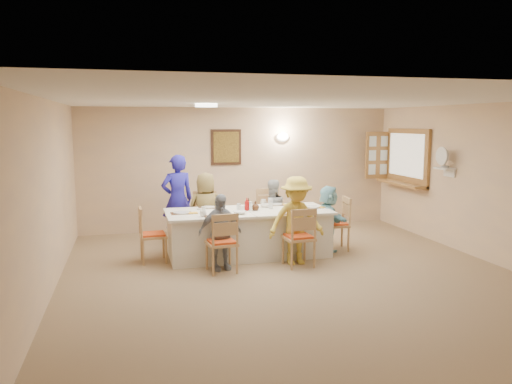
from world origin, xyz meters
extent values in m
plane|color=#826C4E|center=(0.00, 0.00, 0.00)|extent=(7.00, 7.00, 0.00)
plane|color=#C5A791|center=(0.00, 3.50, 1.25)|extent=(6.50, 0.00, 6.50)
plane|color=#C5A791|center=(0.00, -3.50, 1.25)|extent=(6.50, 0.00, 6.50)
plane|color=#C5A791|center=(-3.25, 0.00, 1.25)|extent=(0.00, 7.00, 7.00)
plane|color=#C5A791|center=(3.25, 0.00, 1.25)|extent=(0.00, 7.00, 7.00)
plane|color=white|center=(0.00, 0.00, 2.50)|extent=(7.00, 7.00, 0.00)
cube|color=#412416|center=(-0.30, 3.47, 1.70)|extent=(0.62, 0.04, 0.72)
cube|color=black|center=(-0.30, 3.45, 1.70)|extent=(0.52, 0.02, 0.62)
ellipsoid|color=white|center=(0.90, 3.44, 1.90)|extent=(0.26, 0.09, 0.18)
cylinder|color=white|center=(-1.00, 1.50, 2.47)|extent=(0.36, 0.36, 0.05)
cube|color=olive|center=(3.21, 2.40, 1.50)|extent=(0.06, 1.50, 1.15)
cube|color=olive|center=(3.09, 2.40, 0.97)|extent=(0.30, 1.50, 0.05)
cube|color=olive|center=(2.95, 3.16, 1.50)|extent=(0.55, 0.04, 1.00)
cube|color=white|center=(3.13, 1.05, 1.40)|extent=(0.22, 0.36, 0.03)
cube|color=silver|center=(-0.35, 1.32, 0.38)|extent=(2.70, 1.14, 0.76)
imported|color=brown|center=(-0.95, 2.00, 0.67)|extent=(0.66, 0.44, 1.34)
imported|color=#ABAEB3|center=(0.25, 2.00, 0.59)|extent=(0.62, 0.50, 1.18)
imported|color=#8B929F|center=(-0.95, 0.64, 0.58)|extent=(0.77, 0.52, 1.15)
imported|color=gold|center=(0.25, 0.64, 0.69)|extent=(0.91, 0.55, 1.38)
imported|color=#7FC1D2|center=(1.07, 1.32, 0.56)|extent=(1.10, 0.51, 1.13)
imported|color=#2521AC|center=(-1.40, 2.47, 0.81)|extent=(0.75, 0.62, 1.63)
cube|color=#472B19|center=(-0.95, 0.90, 0.76)|extent=(0.38, 0.28, 0.01)
cylinder|color=white|center=(-0.95, 0.90, 0.77)|extent=(0.25, 0.25, 0.02)
cube|color=gold|center=(-0.77, 0.85, 0.77)|extent=(0.13, 0.13, 0.01)
cube|color=#472B19|center=(0.25, 0.90, 0.76)|extent=(0.34, 0.25, 0.01)
cylinder|color=white|center=(0.25, 0.90, 0.77)|extent=(0.24, 0.24, 0.01)
cube|color=gold|center=(0.43, 0.85, 0.77)|extent=(0.14, 0.14, 0.01)
cube|color=#472B19|center=(-0.95, 1.74, 0.76)|extent=(0.33, 0.24, 0.01)
cylinder|color=white|center=(-0.95, 1.74, 0.77)|extent=(0.22, 0.22, 0.01)
cube|color=gold|center=(-0.77, 1.69, 0.77)|extent=(0.13, 0.13, 0.01)
cube|color=#472B19|center=(0.25, 1.74, 0.76)|extent=(0.34, 0.26, 0.01)
cylinder|color=white|center=(0.25, 1.74, 0.77)|extent=(0.23, 0.23, 0.01)
cube|color=gold|center=(0.43, 1.69, 0.77)|extent=(0.13, 0.13, 0.01)
cube|color=#472B19|center=(-1.45, 1.32, 0.76)|extent=(0.34, 0.25, 0.01)
cylinder|color=white|center=(-1.45, 1.32, 0.77)|extent=(0.26, 0.26, 0.02)
cube|color=gold|center=(-1.27, 1.27, 0.77)|extent=(0.15, 0.15, 0.01)
cube|color=#472B19|center=(0.77, 1.32, 0.76)|extent=(0.33, 0.24, 0.01)
cylinder|color=white|center=(0.77, 1.32, 0.77)|extent=(0.25, 0.25, 0.02)
cube|color=gold|center=(0.95, 1.27, 0.77)|extent=(0.14, 0.14, 0.01)
imported|color=white|center=(-1.16, 0.96, 0.80)|extent=(0.19, 0.19, 0.09)
imported|color=white|center=(0.05, 1.87, 0.80)|extent=(0.13, 0.13, 0.09)
imported|color=white|center=(-0.57, 1.03, 0.78)|extent=(0.34, 0.34, 0.05)
imported|color=white|center=(0.00, 1.55, 0.79)|extent=(0.18, 0.18, 0.06)
imported|color=#AC0F0E|center=(-0.38, 1.30, 0.87)|extent=(0.12, 0.12, 0.22)
imported|color=#412311|center=(-0.34, 1.37, 0.86)|extent=(0.14, 0.15, 0.20)
imported|color=#412311|center=(-0.24, 1.28, 0.84)|extent=(0.21, 0.21, 0.16)
cylinder|color=silver|center=(-0.50, 1.37, 0.82)|extent=(0.07, 0.07, 0.11)
camera|label=1|loc=(-2.25, -6.56, 2.20)|focal=35.00mm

